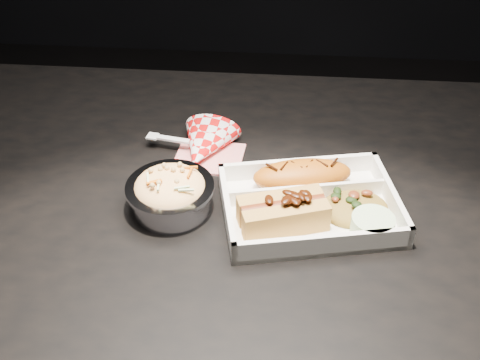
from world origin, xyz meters
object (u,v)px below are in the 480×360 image
at_px(dining_table, 261,244).
at_px(food_tray, 309,208).
at_px(hotdog, 283,211).
at_px(fried_pastry, 302,175).
at_px(foil_coleslaw_cup, 170,192).
at_px(napkin_fork, 204,146).

distance_m(dining_table, food_tray, 0.12).
xyz_separation_m(dining_table, hotdog, (0.03, -0.06, 0.12)).
distance_m(fried_pastry, hotdog, 0.09).
bearing_deg(fried_pastry, hotdog, -106.92).
bearing_deg(hotdog, foil_coleslaw_cup, 151.97).
bearing_deg(food_tray, hotdog, -149.23).
height_order(dining_table, fried_pastry, fried_pastry).
bearing_deg(dining_table, napkin_fork, 132.40).
xyz_separation_m(dining_table, fried_pastry, (0.06, 0.03, 0.12)).
relative_size(food_tray, fried_pastry, 1.85).
distance_m(hotdog, foil_coleslaw_cup, 0.17).
xyz_separation_m(food_tray, hotdog, (-0.04, -0.04, 0.02)).
xyz_separation_m(dining_table, food_tray, (0.07, -0.02, 0.10)).
distance_m(fried_pastry, foil_coleslaw_cup, 0.20).
distance_m(dining_table, foil_coleslaw_cup, 0.18).
distance_m(food_tray, hotdog, 0.06).
height_order(hotdog, napkin_fork, napkin_fork).
bearing_deg(hotdog, napkin_fork, 110.26).
height_order(dining_table, napkin_fork, napkin_fork).
xyz_separation_m(food_tray, foil_coleslaw_cup, (-0.20, -0.01, 0.02)).
distance_m(dining_table, fried_pastry, 0.14).
relative_size(dining_table, hotdog, 8.91).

